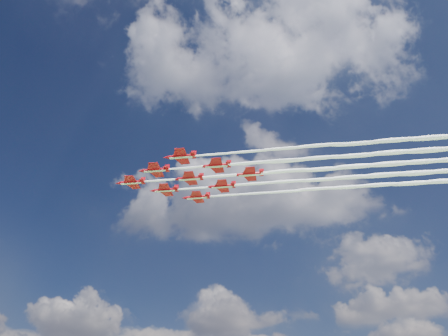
# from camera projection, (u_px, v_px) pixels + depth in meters

# --- Properties ---
(jet_lead) EXTENTS (99.84, 12.81, 2.61)m
(jet_lead) POSITION_uv_depth(u_px,v_px,m) (267.00, 173.00, 144.15)
(jet_lead) COLOR red
(jet_row2_port) EXTENTS (99.84, 12.81, 2.61)m
(jet_row2_port) POSITION_uv_depth(u_px,v_px,m) (298.00, 160.00, 137.39)
(jet_row2_port) COLOR red
(jet_row2_starb) EXTENTS (99.84, 12.81, 2.61)m
(jet_row2_starb) POSITION_uv_depth(u_px,v_px,m) (298.00, 181.00, 148.61)
(jet_row2_starb) COLOR red
(jet_row3_port) EXTENTS (99.84, 12.81, 2.61)m
(jet_row3_port) POSITION_uv_depth(u_px,v_px,m) (333.00, 145.00, 130.64)
(jet_row3_port) COLOR red
(jet_row3_centre) EXTENTS (99.84, 12.81, 2.61)m
(jet_row3_centre) POSITION_uv_depth(u_px,v_px,m) (330.00, 168.00, 141.86)
(jet_row3_centre) COLOR red
(jet_row3_starb) EXTENTS (99.84, 12.81, 2.61)m
(jet_row3_starb) POSITION_uv_depth(u_px,v_px,m) (327.00, 189.00, 153.08)
(jet_row3_starb) COLOR red
(jet_row4_port) EXTENTS (99.84, 12.81, 2.61)m
(jet_row4_port) POSITION_uv_depth(u_px,v_px,m) (365.00, 155.00, 135.10)
(jet_row4_port) COLOR red
(jet_row4_starb) EXTENTS (99.84, 12.81, 2.61)m
(jet_row4_starb) POSITION_uv_depth(u_px,v_px,m) (359.00, 177.00, 146.32)
(jet_row4_starb) COLOR red
(jet_tail) EXTENTS (99.84, 12.81, 2.61)m
(jet_tail) POSITION_uv_depth(u_px,v_px,m) (394.00, 164.00, 139.56)
(jet_tail) COLOR red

